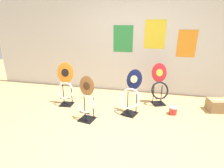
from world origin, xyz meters
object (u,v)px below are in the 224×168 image
object	(u,v)px
toilet_seat_display_navy_moon	(131,94)
toilet_seat_display_orange_sun	(65,84)
toilet_seat_display_woodgrain	(86,100)
toilet_seat_display_crimson_swirl	(159,86)
storage_box	(219,105)
paint_can	(173,110)

from	to	relation	value
toilet_seat_display_navy_moon	toilet_seat_display_orange_sun	distance (m)	1.47
toilet_seat_display_orange_sun	toilet_seat_display_woodgrain	distance (m)	0.87
toilet_seat_display_woodgrain	toilet_seat_display_orange_sun	bearing A→B (deg)	141.68
toilet_seat_display_crimson_swirl	storage_box	size ratio (longest dim) A/B	1.92
toilet_seat_display_orange_sun	storage_box	size ratio (longest dim) A/B	1.99
toilet_seat_display_orange_sun	storage_box	bearing A→B (deg)	6.89
toilet_seat_display_navy_moon	toilet_seat_display_crimson_swirl	world-z (taller)	toilet_seat_display_crimson_swirl
toilet_seat_display_navy_moon	toilet_seat_display_crimson_swirl	bearing A→B (deg)	46.42
toilet_seat_display_woodgrain	storage_box	distance (m)	2.75
toilet_seat_display_navy_moon	toilet_seat_display_orange_sun	size ratio (longest dim) A/B	0.93
storage_box	toilet_seat_display_woodgrain	bearing A→B (deg)	-160.04
toilet_seat_display_navy_moon	toilet_seat_display_orange_sun	world-z (taller)	toilet_seat_display_orange_sun
toilet_seat_display_navy_moon	toilet_seat_display_orange_sun	xyz separation A→B (m)	(-1.46, 0.11, 0.06)
toilet_seat_display_navy_moon	toilet_seat_display_crimson_swirl	size ratio (longest dim) A/B	0.97
toilet_seat_display_woodgrain	paint_can	world-z (taller)	toilet_seat_display_woodgrain
toilet_seat_display_navy_moon	toilet_seat_display_crimson_swirl	xyz separation A→B (m)	(0.56, 0.59, 0.00)
toilet_seat_display_orange_sun	paint_can	world-z (taller)	toilet_seat_display_orange_sun
toilet_seat_display_crimson_swirl	toilet_seat_display_navy_moon	bearing A→B (deg)	-133.58
toilet_seat_display_woodgrain	paint_can	size ratio (longest dim) A/B	5.35
toilet_seat_display_navy_moon	paint_can	size ratio (longest dim) A/B	5.57
toilet_seat_display_crimson_swirl	toilet_seat_display_orange_sun	bearing A→B (deg)	-166.63
storage_box	paint_can	bearing A→B (deg)	-159.40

